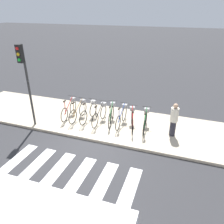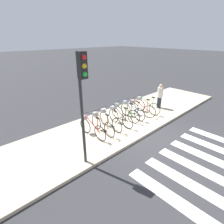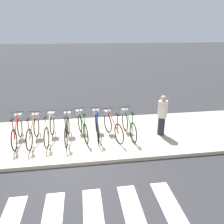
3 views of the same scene
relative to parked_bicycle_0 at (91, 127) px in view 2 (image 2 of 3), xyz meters
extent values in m
plane|color=#2D2D30|center=(1.97, -1.64, -0.58)|extent=(120.00, 120.00, 0.00)
cube|color=#B7A88E|center=(1.97, 0.12, -0.52)|extent=(16.23, 3.52, 0.12)
torus|color=black|center=(0.03, -0.59, -0.09)|extent=(0.08, 0.73, 0.73)
torus|color=black|center=(-0.02, 0.41, -0.09)|extent=(0.08, 0.73, 0.73)
cylinder|color=red|center=(0.01, -0.09, 0.20)|extent=(0.09, 1.02, 0.62)
cylinder|color=red|center=(0.03, -0.45, 0.24)|extent=(0.03, 0.03, 0.66)
cube|color=black|center=(0.03, -0.45, 0.59)|extent=(0.08, 0.20, 0.04)
cylinder|color=#262626|center=(-0.02, 0.41, 0.53)|extent=(0.46, 0.05, 0.02)
cube|color=gray|center=(-0.03, 0.46, 0.32)|extent=(0.25, 0.21, 0.18)
torus|color=black|center=(0.52, -0.64, -0.09)|extent=(0.08, 0.73, 0.73)
torus|color=black|center=(0.58, 0.37, -0.09)|extent=(0.08, 0.73, 0.73)
cylinder|color=olive|center=(0.55, -0.14, 0.20)|extent=(0.09, 1.02, 0.62)
cylinder|color=olive|center=(0.53, -0.50, 0.24)|extent=(0.03, 0.03, 0.66)
cube|color=black|center=(0.53, -0.50, 0.59)|extent=(0.08, 0.20, 0.04)
cylinder|color=#262626|center=(0.58, 0.37, 0.53)|extent=(0.46, 0.05, 0.02)
cube|color=gray|center=(0.58, 0.41, 0.32)|extent=(0.25, 0.21, 0.18)
torus|color=black|center=(1.07, -0.58, -0.09)|extent=(0.09, 0.73, 0.73)
torus|color=black|center=(1.14, 0.43, -0.09)|extent=(0.09, 0.73, 0.73)
cylinder|color=beige|center=(1.10, -0.07, 0.20)|extent=(0.11, 1.02, 0.62)
cylinder|color=beige|center=(1.08, -0.44, 0.24)|extent=(0.03, 0.03, 0.66)
cube|color=black|center=(1.08, -0.44, 0.59)|extent=(0.08, 0.20, 0.04)
cylinder|color=#262626|center=(1.14, 0.43, 0.53)|extent=(0.46, 0.06, 0.02)
cube|color=gray|center=(1.14, 0.48, 0.32)|extent=(0.25, 0.22, 0.18)
torus|color=black|center=(1.71, -0.65, -0.09)|extent=(0.06, 0.73, 0.73)
torus|color=black|center=(1.74, 0.35, -0.09)|extent=(0.06, 0.73, 0.73)
cylinder|color=black|center=(1.72, -0.15, 0.20)|extent=(0.06, 1.02, 0.62)
cylinder|color=black|center=(1.71, -0.51, 0.24)|extent=(0.03, 0.03, 0.66)
cube|color=black|center=(1.71, -0.51, 0.59)|extent=(0.08, 0.20, 0.04)
cylinder|color=#262626|center=(1.74, 0.35, 0.53)|extent=(0.46, 0.04, 0.02)
cube|color=gray|center=(1.74, 0.40, 0.32)|extent=(0.25, 0.21, 0.18)
torus|color=black|center=(2.37, -0.47, -0.09)|extent=(0.17, 0.72, 0.73)
torus|color=black|center=(2.18, 0.52, -0.09)|extent=(0.17, 0.72, 0.73)
cylinder|color=#267238|center=(2.28, 0.02, 0.20)|extent=(0.23, 1.01, 0.62)
cylinder|color=#267238|center=(2.34, -0.33, 0.24)|extent=(0.04, 0.04, 0.66)
cube|color=black|center=(2.34, -0.33, 0.59)|extent=(0.11, 0.21, 0.04)
cylinder|color=#262626|center=(2.18, 0.52, 0.53)|extent=(0.46, 0.11, 0.02)
cube|color=gray|center=(2.17, 0.57, 0.32)|extent=(0.27, 0.24, 0.18)
torus|color=black|center=(2.80, -0.52, -0.09)|extent=(0.04, 0.73, 0.73)
torus|color=black|center=(2.81, 0.49, -0.09)|extent=(0.04, 0.73, 0.73)
cylinder|color=navy|center=(2.80, -0.02, 0.20)|extent=(0.04, 1.02, 0.62)
cylinder|color=navy|center=(2.80, -0.38, 0.24)|extent=(0.03, 0.03, 0.66)
cube|color=black|center=(2.80, -0.38, 0.59)|extent=(0.07, 0.20, 0.04)
cylinder|color=#262626|center=(2.81, 0.49, 0.53)|extent=(0.46, 0.03, 0.02)
cube|color=gray|center=(2.81, 0.54, 0.32)|extent=(0.24, 0.20, 0.18)
torus|color=black|center=(3.51, -0.64, -0.09)|extent=(0.23, 0.71, 0.73)
torus|color=black|center=(3.24, 0.33, -0.09)|extent=(0.23, 0.71, 0.73)
cylinder|color=red|center=(3.38, -0.15, 0.20)|extent=(0.31, 0.99, 0.62)
cylinder|color=red|center=(3.48, -0.51, 0.24)|extent=(0.04, 0.04, 0.66)
cube|color=black|center=(3.48, -0.51, 0.59)|extent=(0.12, 0.21, 0.04)
cylinder|color=#262626|center=(3.24, 0.33, 0.53)|extent=(0.45, 0.15, 0.02)
cube|color=gray|center=(3.23, 0.38, 0.32)|extent=(0.28, 0.26, 0.18)
torus|color=black|center=(4.02, -0.62, -0.09)|extent=(0.11, 0.73, 0.73)
torus|color=black|center=(3.93, 0.38, -0.09)|extent=(0.11, 0.73, 0.73)
cylinder|color=#267238|center=(3.98, -0.12, 0.20)|extent=(0.13, 1.02, 0.62)
cylinder|color=#267238|center=(4.01, -0.48, 0.24)|extent=(0.03, 0.03, 0.66)
cube|color=black|center=(4.01, -0.48, 0.59)|extent=(0.09, 0.21, 0.04)
cylinder|color=#262626|center=(3.93, 0.38, 0.53)|extent=(0.46, 0.07, 0.02)
cube|color=gray|center=(3.92, 0.43, 0.32)|extent=(0.26, 0.22, 0.18)
cylinder|color=#23232D|center=(5.22, -0.15, -0.11)|extent=(0.26, 0.26, 0.71)
cylinder|color=beige|center=(5.22, -0.15, 0.56)|extent=(0.34, 0.34, 0.63)
sphere|color=tan|center=(5.22, -0.15, 0.98)|extent=(0.20, 0.20, 0.20)
cylinder|color=#2D2D2D|center=(-1.23, -1.29, 1.45)|extent=(0.10, 0.10, 3.81)
cube|color=black|center=(-1.23, -1.47, 2.98)|extent=(0.24, 0.20, 0.75)
sphere|color=red|center=(-1.23, -1.57, 3.20)|extent=(0.14, 0.14, 0.14)
sphere|color=gold|center=(-1.23, -1.57, 2.97)|extent=(0.14, 0.14, 0.14)
sphere|color=green|center=(-1.23, -1.57, 2.74)|extent=(0.14, 0.14, 0.14)
camera|label=1|loc=(5.41, -8.93, 4.77)|focal=35.00mm
camera|label=2|loc=(-4.02, -5.69, 3.72)|focal=28.00mm
camera|label=3|loc=(2.30, -7.32, 3.31)|focal=35.00mm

